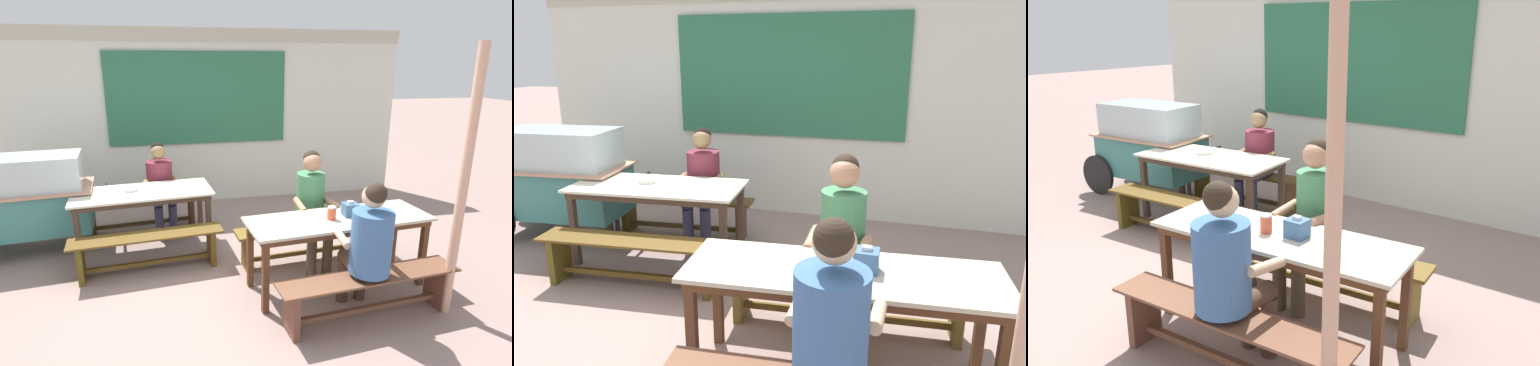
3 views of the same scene
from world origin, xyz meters
TOP-DOWN VIEW (x-y plane):
  - ground_plane at (0.00, 0.00)m, footprint 40.00×40.00m
  - backdrop_wall at (-0.00, 2.79)m, footprint 6.66×0.23m
  - dining_table_far at (-0.85, 1.04)m, footprint 1.69×0.89m
  - dining_table_near at (1.10, -0.27)m, footprint 1.90×0.77m
  - bench_far_back at (-0.91, 1.64)m, footprint 1.57×0.44m
  - bench_far_front at (-0.79, 0.44)m, footprint 1.66×0.47m
  - bench_near_back at (1.05, 0.33)m, footprint 1.83×0.46m
  - food_cart at (-2.18, 1.28)m, footprint 1.81×0.96m
  - person_center_facing at (-0.65, 1.60)m, footprint 0.50×0.58m
  - person_near_front at (1.14, -0.82)m, footprint 0.47×0.56m
  - person_right_near_table at (1.01, 0.26)m, footprint 0.43×0.57m
  - tissue_box at (1.23, -0.23)m, footprint 0.14×0.13m
  - condiment_jar at (1.01, -0.29)m, footprint 0.08×0.08m
  - soup_bowl at (-0.99, 1.08)m, footprint 0.17×0.17m

SIDE VIEW (x-z plane):
  - ground_plane at x=0.00m, z-range 0.00..0.00m
  - bench_far_front at x=-0.79m, z-range 0.07..0.50m
  - bench_far_back at x=-0.91m, z-range 0.07..0.51m
  - bench_near_back at x=1.05m, z-range 0.09..0.52m
  - dining_table_near at x=1.10m, z-range 0.30..1.05m
  - dining_table_far at x=-0.85m, z-range 0.30..1.05m
  - food_cart at x=-2.18m, z-range 0.09..1.28m
  - person_center_facing at x=-0.65m, z-range 0.08..1.30m
  - person_near_front at x=1.14m, z-range 0.08..1.37m
  - person_right_near_table at x=1.01m, z-range 0.08..1.39m
  - soup_bowl at x=-0.99m, z-range 0.75..0.79m
  - condiment_jar at x=1.01m, z-range 0.75..0.88m
  - tissue_box at x=1.23m, z-range 0.74..0.89m
  - backdrop_wall at x=0.00m, z-range 0.07..2.81m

